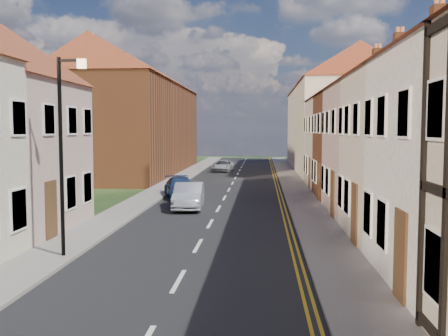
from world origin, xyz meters
name	(u,v)px	position (x,y,z in m)	size (l,w,h in m)	color
road	(218,209)	(0.00, 30.00, 0.01)	(7.00, 90.00, 0.02)	black
pavement_left	(132,207)	(-4.40, 30.00, 0.06)	(1.80, 90.00, 0.12)	gray
pavement_right	(307,209)	(4.40, 30.00, 0.06)	(1.80, 90.00, 0.12)	gray
cottage_r_pink	(418,119)	(9.30, 28.90, 4.47)	(8.30, 6.00, 9.00)	#B4988E
cottage_r_white_far	(389,121)	(9.30, 34.30, 4.48)	(8.30, 5.20, 9.00)	brown
cottage_r_cream_far	(368,122)	(9.30, 39.70, 4.47)	(8.30, 6.00, 9.00)	#AEA693
block_right_far	(335,116)	(9.30, 55.00, 5.29)	(8.30, 24.20, 10.50)	#AEA693
block_left_far	(135,115)	(-9.30, 50.00, 5.29)	(8.30, 24.20, 10.50)	brown
lamppost	(64,144)	(-3.81, 20.00, 3.54)	(0.88, 0.15, 6.00)	black
car_mid	(189,196)	(-1.50, 30.04, 0.65)	(1.38, 3.96, 1.30)	#B8BAC1
car_far	(181,188)	(-2.57, 34.00, 0.59)	(1.65, 4.07, 1.18)	navy
car_distant	(223,166)	(-1.57, 52.52, 0.54)	(1.80, 3.91, 1.09)	silver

